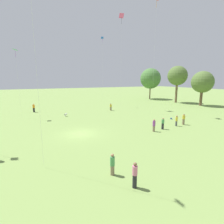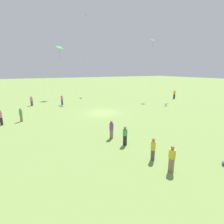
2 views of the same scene
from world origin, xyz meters
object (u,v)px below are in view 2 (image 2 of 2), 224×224
(person_5, at_px, (172,159))
(person_8, at_px, (153,149))
(kite_0, at_px, (59,49))
(kite_8, at_px, (153,43))
(person_0, at_px, (174,94))
(picnic_bag_1, at_px, (81,98))
(person_9, at_px, (21,115))
(person_1, at_px, (1,118))
(person_3, at_px, (111,130))
(person_2, at_px, (32,101))
(kite_4, at_px, (86,23))
(dog_0, at_px, (166,104))
(person_6, at_px, (62,100))
(person_4, at_px, (125,136))

(person_5, xyz_separation_m, person_8, (0.10, -1.64, -0.02))
(kite_0, bearing_deg, kite_8, -9.11)
(person_0, height_order, picnic_bag_1, person_0)
(person_5, xyz_separation_m, person_9, (8.24, -16.71, -0.01))
(picnic_bag_1, bearing_deg, person_1, 45.48)
(person_3, bearing_deg, person_8, -64.33)
(person_0, bearing_deg, person_5, -110.35)
(person_2, distance_m, kite_4, 18.92)
(person_3, xyz_separation_m, kite_4, (-6.12, -22.92, 14.57))
(person_5, xyz_separation_m, kite_0, (-0.55, -33.92, 9.86))
(person_9, height_order, dog_0, person_9)
(person_8, height_order, kite_8, kite_8)
(kite_0, distance_m, picnic_bag_1, 11.59)
(person_9, bearing_deg, person_6, -27.99)
(person_8, bearing_deg, person_1, -109.47)
(person_0, xyz_separation_m, kite_0, (21.73, -13.17, 9.80))
(person_3, xyz_separation_m, picnic_bag_1, (-4.58, -23.77, -0.71))
(kite_4, xyz_separation_m, picnic_bag_1, (1.54, -0.85, -15.28))
(person_2, relative_size, picnic_bag_1, 4.09)
(person_9, distance_m, kite_4, 23.67)
(person_1, relative_size, kite_8, 0.14)
(person_0, distance_m, kite_4, 24.01)
(person_1, bearing_deg, picnic_bag_1, -151.13)
(picnic_bag_1, bearing_deg, person_0, 152.50)
(kite_0, relative_size, picnic_bag_1, 26.94)
(person_0, bearing_deg, person_2, -165.21)
(dog_0, bearing_deg, person_2, -71.56)
(person_0, bearing_deg, kite_0, 175.47)
(person_4, bearing_deg, kite_8, -52.54)
(person_4, distance_m, picnic_bag_1, 26.01)
(person_9, bearing_deg, person_2, 1.10)
(kite_8, bearing_deg, person_9, -112.49)
(person_4, relative_size, kite_4, 0.10)
(person_1, xyz_separation_m, picnic_bag_1, (-14.06, -14.30, -0.76))
(person_2, bearing_deg, kite_4, -18.07)
(person_1, distance_m, picnic_bag_1, 20.07)
(person_4, bearing_deg, person_9, 24.52)
(person_5, distance_m, person_6, 25.04)
(kite_8, distance_m, dog_0, 13.88)
(kite_4, bearing_deg, person_3, -127.10)
(person_2, height_order, person_6, person_6)
(person_2, relative_size, person_3, 0.99)
(person_0, distance_m, kite_8, 12.00)
(person_3, height_order, person_6, person_6)
(person_1, height_order, person_3, person_1)
(dog_0, height_order, picnic_bag_1, dog_0)
(person_3, xyz_separation_m, kite_8, (-18.20, -16.51, 10.75))
(kite_0, bearing_deg, person_0, -7.68)
(person_5, height_order, dog_0, person_5)
(picnic_bag_1, bearing_deg, kite_4, 151.19)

